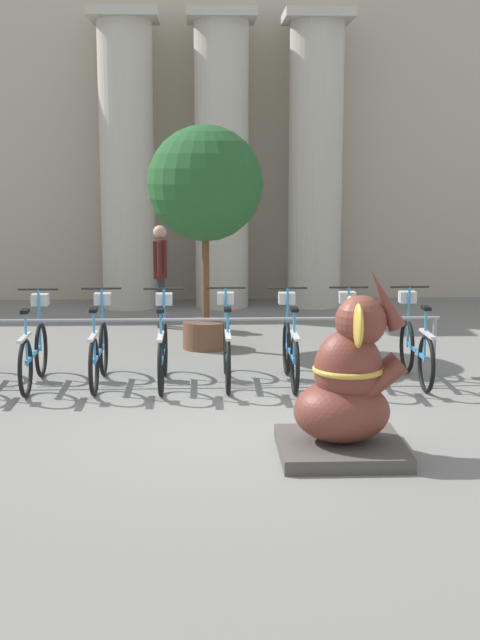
% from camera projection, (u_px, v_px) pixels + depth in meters
% --- Properties ---
extents(ground_plane, '(60.00, 60.00, 0.00)m').
position_uv_depth(ground_plane, '(239.00, 429.00, 8.76)').
color(ground_plane, slate).
extents(building_facade, '(20.00, 0.20, 6.00)m').
position_uv_depth(building_facade, '(220.00, 140.00, 16.70)').
color(building_facade, '#B2A893').
rests_on(building_facade, ground_plane).
extents(column_left, '(1.19, 1.19, 5.16)m').
position_uv_depth(column_left, '(127.00, 160.00, 15.71)').
color(column_left, '#BCB7A8').
rests_on(column_left, ground_plane).
extents(column_middle, '(1.19, 1.19, 5.16)m').
position_uv_depth(column_middle, '(222.00, 160.00, 15.78)').
color(column_middle, '#BCB7A8').
rests_on(column_middle, ground_plane).
extents(column_right, '(1.19, 1.19, 5.16)m').
position_uv_depth(column_right, '(315.00, 160.00, 15.85)').
color(column_right, '#BCB7A8').
rests_on(column_right, ground_plane).
extents(bike_rack, '(6.60, 0.05, 0.77)m').
position_uv_depth(bike_rack, '(163.00, 328.00, 10.53)').
color(bike_rack, gray).
rests_on(bike_rack, ground_plane).
extents(bicycle_2, '(0.48, 1.64, 1.10)m').
position_uv_depth(bicycle_2, '(34.00, 351.00, 10.37)').
color(bicycle_2, black).
rests_on(bicycle_2, ground_plane).
extents(bicycle_3, '(0.48, 1.64, 1.10)m').
position_uv_depth(bicycle_3, '(99.00, 350.00, 10.44)').
color(bicycle_3, black).
rests_on(bicycle_3, ground_plane).
extents(bicycle_4, '(0.48, 1.64, 1.10)m').
position_uv_depth(bicycle_4, '(163.00, 351.00, 10.42)').
color(bicycle_4, black).
rests_on(bicycle_4, ground_plane).
extents(bicycle_5, '(0.48, 1.64, 1.10)m').
position_uv_depth(bicycle_5, '(227.00, 349.00, 10.50)').
color(bicycle_5, black).
rests_on(bicycle_5, ground_plane).
extents(bicycle_6, '(0.48, 1.64, 1.10)m').
position_uv_depth(bicycle_6, '(290.00, 349.00, 10.49)').
color(bicycle_6, black).
rests_on(bicycle_6, ground_plane).
extents(bicycle_7, '(0.48, 1.64, 1.10)m').
position_uv_depth(bicycle_7, '(353.00, 348.00, 10.55)').
color(bicycle_7, black).
rests_on(bicycle_7, ground_plane).
extents(bicycle_8, '(0.48, 1.64, 1.10)m').
position_uv_depth(bicycle_8, '(416.00, 348.00, 10.58)').
color(bicycle_8, black).
rests_on(bicycle_8, ground_plane).
extents(elephant_statue, '(1.11, 1.11, 1.69)m').
position_uv_depth(elephant_statue, '(347.00, 392.00, 7.88)').
color(elephant_statue, '#4C4742').
rests_on(elephant_statue, ground_plane).
extents(person_pedestrian, '(0.21, 0.47, 1.61)m').
position_uv_depth(person_pedestrian, '(160.00, 267.00, 14.03)').
color(person_pedestrian, '#28282D').
rests_on(person_pedestrian, ground_plane).
extents(potted_tree, '(1.59, 1.59, 3.10)m').
position_uv_depth(potted_tree, '(205.00, 190.00, 12.19)').
color(potted_tree, brown).
rests_on(potted_tree, ground_plane).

